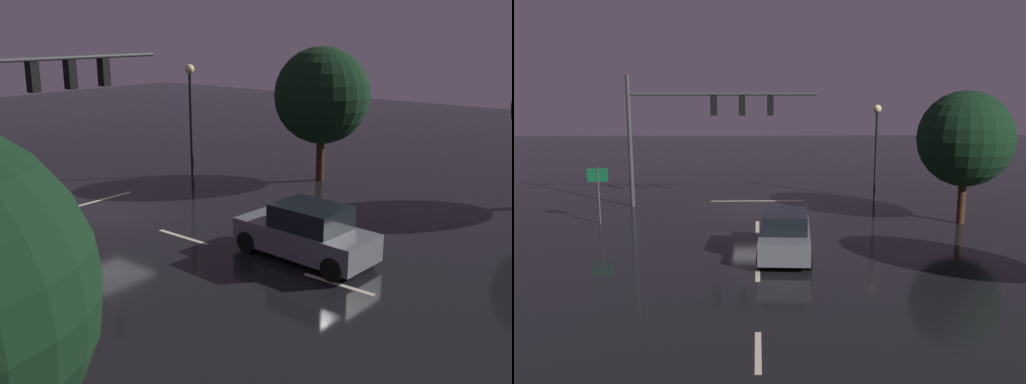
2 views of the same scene
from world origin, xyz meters
TOP-DOWN VIEW (x-y plane):
  - ground_plane at (0.00, 0.00)m, footprint 80.00×80.00m
  - traffic_signal_assembly at (2.92, -0.55)m, footprint 9.60×0.47m
  - lane_dash_far at (0.00, 4.00)m, footprint 0.16×2.20m
  - lane_dash_mid at (0.00, 10.00)m, footprint 0.16×2.20m
  - stop_bar at (0.00, -1.73)m, footprint 5.00×0.16m
  - car_approaching at (-1.02, 8.25)m, footprint 2.15×4.46m
  - street_lamp_left_kerb at (-6.38, -1.84)m, footprint 0.44×0.44m
  - tree_left_near at (-9.25, 3.46)m, footprint 4.26×4.26m

SIDE VIEW (x-z plane):
  - ground_plane at x=0.00m, z-range 0.00..0.00m
  - lane_dash_far at x=0.00m, z-range 0.00..0.01m
  - lane_dash_mid at x=0.00m, z-range 0.00..0.01m
  - stop_bar at x=0.00m, z-range 0.00..0.01m
  - car_approaching at x=-1.02m, z-range -0.05..1.65m
  - street_lamp_left_kerb at x=-6.38m, z-range 1.02..6.17m
  - tree_left_near at x=-9.25m, z-range 0.86..6.85m
  - traffic_signal_assembly at x=2.92m, z-range 1.30..7.98m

